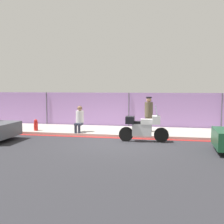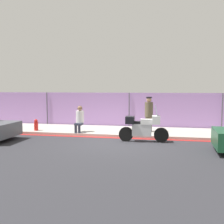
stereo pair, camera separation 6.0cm
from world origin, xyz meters
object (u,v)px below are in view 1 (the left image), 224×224
at_px(motorcycle, 143,127).
at_px(person_seated_on_curb, 79,118).
at_px(fire_hydrant, 36,125).
at_px(officer_standing, 149,114).

distance_m(motorcycle, person_seated_on_curb, 3.35).
bearing_deg(fire_hydrant, officer_standing, 7.31).
relative_size(officer_standing, fire_hydrant, 2.98).
relative_size(officer_standing, person_seated_on_curb, 1.34).
distance_m(motorcycle, officer_standing, 1.90).
bearing_deg(officer_standing, fire_hydrant, -172.69).
distance_m(person_seated_on_curb, fire_hydrant, 2.32).
height_order(motorcycle, person_seated_on_curb, motorcycle).
bearing_deg(motorcycle, fire_hydrant, 165.27).
distance_m(motorcycle, fire_hydrant, 5.55).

